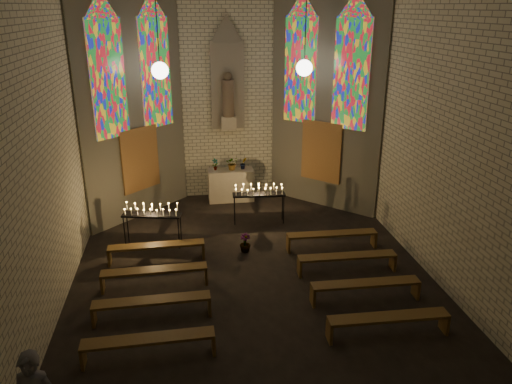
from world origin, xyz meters
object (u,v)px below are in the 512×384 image
votive_stand_left (151,212)px  votive_stand_right (259,192)px  altar (231,185)px  aisle_flower_pot (245,243)px

votive_stand_left → votive_stand_right: 3.07m
altar → votive_stand_right: bearing=-72.0°
altar → votive_stand_left: size_ratio=0.93×
aisle_flower_pot → votive_stand_left: bearing=163.3°
aisle_flower_pot → votive_stand_right: votive_stand_right is taller
votive_stand_left → votive_stand_right: (2.88, 1.04, -0.01)m
aisle_flower_pot → votive_stand_right: (0.61, 1.72, 0.68)m
aisle_flower_pot → altar: bearing=89.8°
votive_stand_right → altar: bearing=112.1°
votive_stand_right → votive_stand_left: bearing=-156.1°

